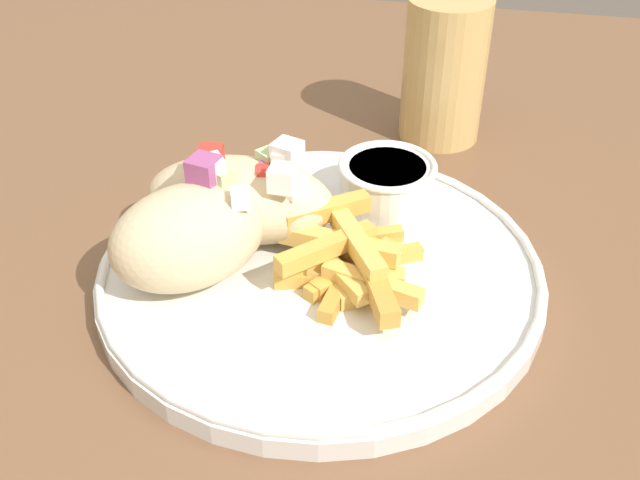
{
  "coord_description": "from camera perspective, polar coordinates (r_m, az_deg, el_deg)",
  "views": [
    {
      "loc": [
        0.08,
        -0.38,
        1.05
      ],
      "look_at": [
        -0.0,
        -0.01,
        0.77
      ],
      "focal_mm": 42.0,
      "sensor_mm": 36.0,
      "label": 1
    }
  ],
  "objects": [
    {
      "name": "table",
      "position": [
        0.56,
        0.19,
        -9.42
      ],
      "size": [
        1.12,
        1.12,
        0.73
      ],
      "color": "brown",
      "rests_on": "ground_plane"
    },
    {
      "name": "pita_sandwich_far",
      "position": [
        0.51,
        -5.97,
        3.22
      ],
      "size": [
        0.13,
        0.07,
        0.07
      ],
      "rotation": [
        0.0,
        0.0,
        0.01
      ],
      "color": "beige",
      "rests_on": "plate"
    },
    {
      "name": "plate",
      "position": [
        0.49,
        0.0,
        -2.28
      ],
      "size": [
        0.29,
        0.29,
        0.02
      ],
      "color": "white",
      "rests_on": "table"
    },
    {
      "name": "sauce_ramekin",
      "position": [
        0.54,
        5.11,
        4.49
      ],
      "size": [
        0.07,
        0.07,
        0.03
      ],
      "color": "white",
      "rests_on": "plate"
    },
    {
      "name": "water_glass",
      "position": [
        0.65,
        9.39,
        12.17
      ],
      "size": [
        0.07,
        0.07,
        0.12
      ],
      "color": "tan",
      "rests_on": "table"
    },
    {
      "name": "pita_sandwich_near",
      "position": [
        0.47,
        -9.94,
        0.44
      ],
      "size": [
        0.12,
        0.12,
        0.08
      ],
      "rotation": [
        0.0,
        0.0,
        0.78
      ],
      "color": "beige",
      "rests_on": "plate"
    },
    {
      "name": "fries_pile",
      "position": [
        0.47,
        2.11,
        -1.6
      ],
      "size": [
        0.1,
        0.11,
        0.04
      ],
      "color": "gold",
      "rests_on": "plate"
    }
  ]
}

